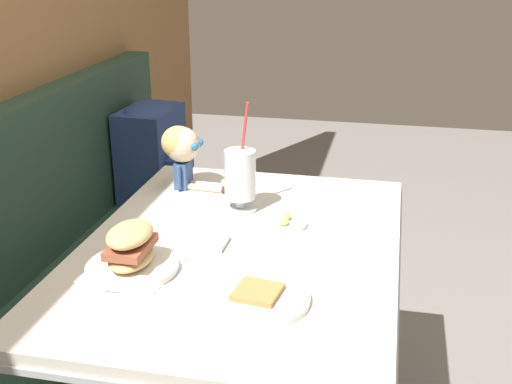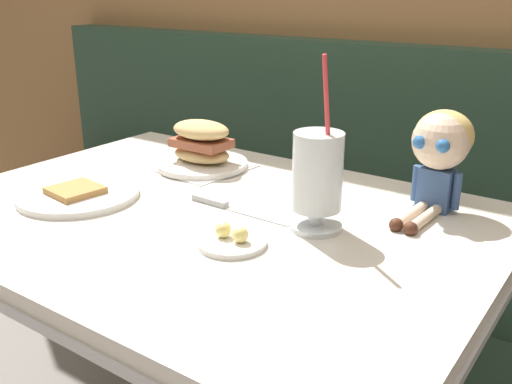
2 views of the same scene
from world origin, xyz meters
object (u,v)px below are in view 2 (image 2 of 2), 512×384
(butter_saucer, at_px, (232,240))
(milkshake_glass, at_px, (317,176))
(toast_plate, at_px, (78,194))
(butter_knife, at_px, (223,205))
(seated_doll, at_px, (440,147))
(sandwich_plate, at_px, (202,149))

(butter_saucer, bearing_deg, milkshake_glass, 60.15)
(toast_plate, bearing_deg, milkshake_glass, 16.71)
(milkshake_glass, distance_m, butter_knife, 0.23)
(butter_saucer, xyz_separation_m, butter_knife, (-0.12, 0.13, -0.00))
(seated_doll, bearing_deg, butter_knife, -146.69)
(milkshake_glass, distance_m, sandwich_plate, 0.44)
(butter_saucer, distance_m, butter_knife, 0.18)
(sandwich_plate, relative_size, seated_doll, 1.00)
(butter_knife, distance_m, seated_doll, 0.44)
(milkshake_glass, bearing_deg, seated_doll, 56.59)
(sandwich_plate, distance_m, seated_doll, 0.56)
(butter_saucer, bearing_deg, seated_doll, 57.97)
(toast_plate, bearing_deg, butter_saucer, 0.26)
(butter_knife, xyz_separation_m, seated_doll, (0.35, 0.23, 0.12))
(sandwich_plate, xyz_separation_m, butter_saucer, (0.33, -0.31, -0.04))
(butter_knife, bearing_deg, butter_saucer, -46.93)
(toast_plate, relative_size, butter_saucer, 2.08)
(butter_saucer, bearing_deg, toast_plate, -179.74)
(toast_plate, xyz_separation_m, sandwich_plate, (0.08, 0.31, 0.04))
(toast_plate, height_order, sandwich_plate, sandwich_plate)
(milkshake_glass, bearing_deg, sandwich_plate, 158.09)
(milkshake_glass, distance_m, seated_doll, 0.26)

